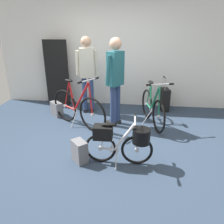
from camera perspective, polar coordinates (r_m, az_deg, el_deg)
ground_plane at (r=4.04m, az=-2.01°, el=-7.84°), size 6.03×6.03×0.00m
back_wall at (r=5.66m, az=1.36°, el=16.38°), size 6.03×0.10×2.93m
floor_banner_stand at (r=5.83m, az=-13.84°, el=8.66°), size 0.60×0.36×1.64m
folding_bike_foreground at (r=3.31m, az=2.52°, el=-7.20°), size 1.03×0.53×0.73m
display_bike_left at (r=4.58m, az=-8.73°, el=1.00°), size 1.30×0.83×1.04m
display_bike_right at (r=4.69m, az=10.32°, el=1.07°), size 0.56×1.34×0.97m
visitor_near_wall at (r=5.15m, az=-6.41°, el=10.61°), size 0.53×0.31×1.74m
visitor_browsing at (r=4.41m, az=0.84°, el=9.01°), size 0.38×0.46×1.76m
rolling_suitcase at (r=5.57m, az=13.30°, el=3.25°), size 0.23×0.38×0.83m
backpack_on_floor at (r=3.49m, az=-8.23°, el=-9.96°), size 0.30×0.30×0.35m
handbag_on_floor at (r=5.29m, az=-13.96°, el=0.77°), size 0.35×0.35×0.32m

